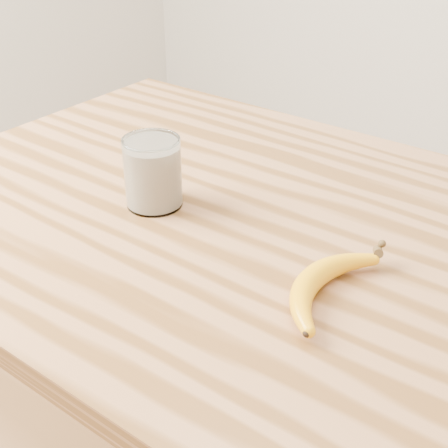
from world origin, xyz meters
The scene contains 3 objects.
table centered at (0.00, 0.00, 0.77)m, with size 1.20×0.80×0.90m.
smoothie_glass centered at (-0.16, -0.05, 0.95)m, with size 0.09×0.09×0.11m.
banana centered at (0.14, -0.10, 0.92)m, with size 0.10×0.26×0.03m, color orange, non-canonical shape.
Camera 1 is at (0.43, -0.67, 1.38)m, focal length 50.00 mm.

